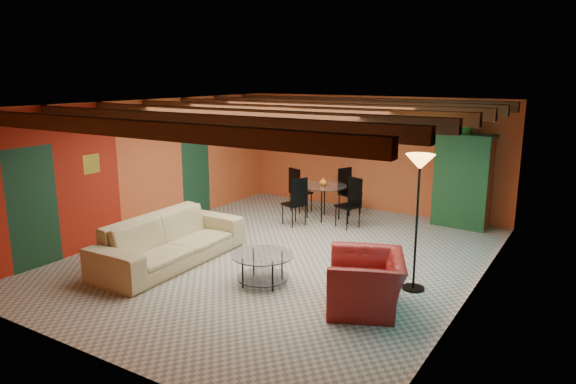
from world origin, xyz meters
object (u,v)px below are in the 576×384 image
Objects in this scene: coffee_table at (263,269)px; vase at (324,168)px; potted_plant at (467,125)px; floor_lamp at (417,223)px; sofa at (170,240)px; armchair at (366,282)px; armoire at (463,182)px; dining_table at (323,196)px.

vase is (-0.96, 3.80, 0.92)m from coffee_table.
potted_plant is 3.14m from vase.
potted_plant is (-0.27, 3.87, 1.13)m from floor_lamp.
floor_lamp reaches higher than coffee_table.
vase is at bearing -158.24° from potted_plant.
coffee_table is 1.91× the size of potted_plant.
sofa is 2.40× the size of armchair.
armchair is 1.71m from coffee_table.
potted_plant reaches higher than floor_lamp.
potted_plant reaches higher than vase.
coffee_table is at bearing -105.66° from armoire.
armchair is 4.60m from dining_table.
dining_table is (-2.67, 3.75, 0.15)m from armchair.
sofa is 6.43m from potted_plant.
coffee_table is 5.27m from armoire.
coffee_table is 0.50× the size of armoire.
armchair is 2.36× the size of potted_plant.
coffee_table is 5.56m from potted_plant.
floor_lamp is at bearing -42.43° from dining_table.
vase is at bearing -153.78° from armoire.
vase reaches higher than sofa.
sofa is 1.37× the size of dining_table.
potted_plant is (3.67, 4.97, 1.76)m from sofa.
sofa is at bearing -177.82° from coffee_table.
dining_table is (0.91, 3.87, 0.12)m from sofa.
floor_lamp is 4.04m from potted_plant.
coffee_table is at bearing -112.10° from armchair.
coffee_table is at bearing -110.12° from potted_plant.
armoire is (1.79, 4.90, 0.72)m from coffee_table.
armchair is at bearing 1.68° from coffee_table.
sofa is 1.47× the size of armoire.
armchair is 1.23× the size of coffee_table.
potted_plant is at bearing 155.12° from armchair.
vase is (-3.03, 2.77, 0.12)m from floor_lamp.
floor_lamp is (0.36, 0.98, 0.66)m from armchair.
dining_table is at bearing -153.78° from armoire.
dining_table is at bearing 0.00° from vase.
floor_lamp is (2.06, 1.03, 0.80)m from coffee_table.
armchair is at bearing -86.65° from armoire.
armoire reaches higher than dining_table.
sofa is 4.05m from vase.
armoire is at bearing 69.88° from coffee_table.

